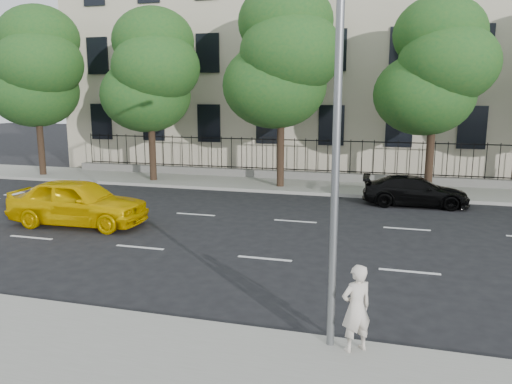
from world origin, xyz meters
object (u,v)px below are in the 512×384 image
(black_sedan, at_px, (415,191))
(woman_near, at_px, (356,308))
(yellow_taxi, at_px, (78,202))
(street_light, at_px, (342,65))

(black_sedan, xyz_separation_m, woman_near, (-1.42, -13.45, 0.32))
(yellow_taxi, bearing_deg, woman_near, -125.37)
(black_sedan, bearing_deg, woman_near, 172.22)
(woman_near, bearing_deg, yellow_taxi, -69.27)
(yellow_taxi, height_order, woman_near, woman_near)
(yellow_taxi, relative_size, black_sedan, 1.14)
(street_light, bearing_deg, black_sedan, 81.71)
(street_light, distance_m, woman_near, 4.27)
(yellow_taxi, xyz_separation_m, black_sedan, (11.82, 6.67, -0.22))
(street_light, relative_size, yellow_taxi, 1.61)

